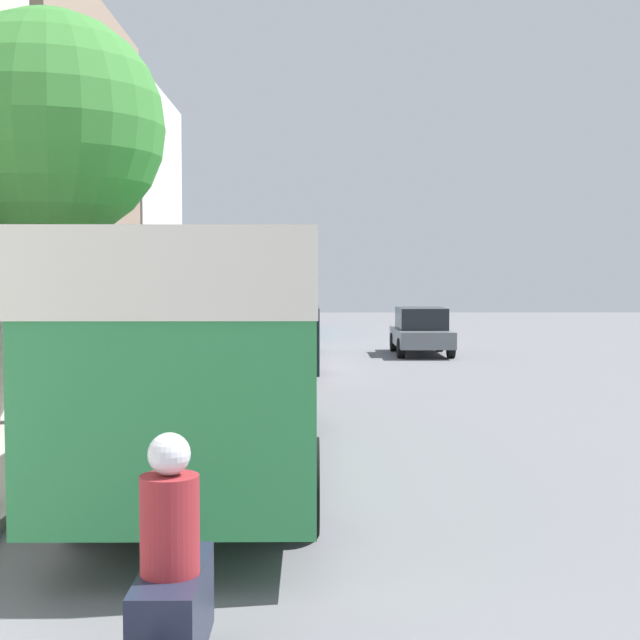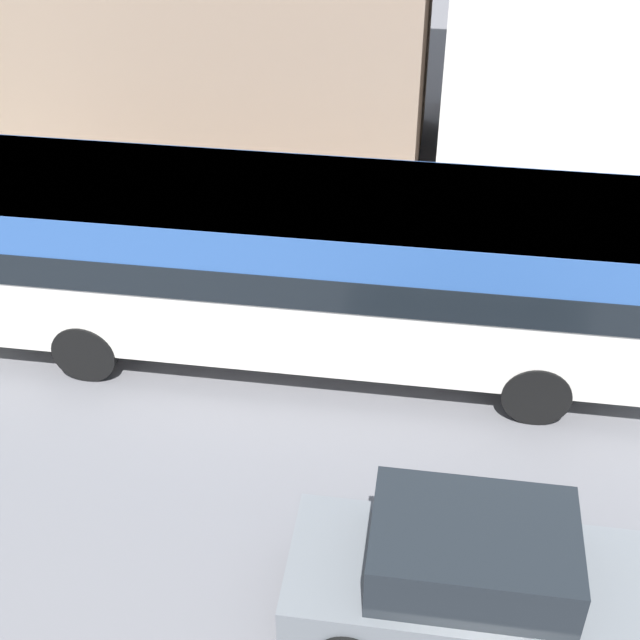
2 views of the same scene
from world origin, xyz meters
name	(u,v)px [view 1 (image 1 of 2)]	position (x,y,z in m)	size (l,w,h in m)	color
building_far_terrace	(0,190)	(-8.88, 21.19, 4.87)	(5.36, 10.00, 9.73)	gray
building_end_row	(77,221)	(-9.46, 30.97, 4.66)	(6.52, 8.75, 9.33)	silver
bus_lead	(223,324)	(-2.00, 10.05, 2.00)	(2.60, 10.18, 3.08)	#2D8447
bus_following	(274,301)	(-1.93, 24.93, 1.86)	(2.63, 11.01, 2.85)	silver
bus_third_in_line	(288,293)	(-1.85, 38.37, 1.84)	(2.50, 10.45, 2.82)	teal
motorcycle_behind_lead	(172,600)	(-1.64, 3.22, 0.68)	(0.39, 2.24, 1.73)	#1E2338
car_crossing	(421,331)	(2.87, 27.38, 0.80)	(1.82, 4.05, 1.57)	slate
pedestrian_near_curb	(209,312)	(-5.26, 36.73, 1.02)	(0.36, 0.36, 1.69)	#232838
street_tree	(50,128)	(-5.21, 13.09, 5.15)	(3.89, 3.89, 6.97)	brown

